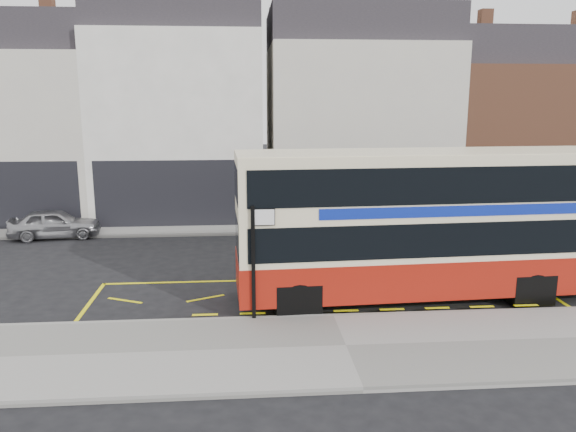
{
  "coord_description": "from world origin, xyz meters",
  "views": [
    {
      "loc": [
        -2.36,
        -14.67,
        5.94
      ],
      "look_at": [
        -1.06,
        2.0,
        2.43
      ],
      "focal_mm": 35.0,
      "sensor_mm": 36.0,
      "label": 1
    }
  ],
  "objects": [
    {
      "name": "ground",
      "position": [
        0.0,
        0.0,
        0.0
      ],
      "size": [
        120.0,
        120.0,
        0.0
      ],
      "primitive_type": "plane",
      "color": "black",
      "rests_on": "ground"
    },
    {
      "name": "pavement",
      "position": [
        0.0,
        -2.3,
        0.07
      ],
      "size": [
        40.0,
        4.0,
        0.15
      ],
      "primitive_type": "cube",
      "color": "gray",
      "rests_on": "ground"
    },
    {
      "name": "kerb",
      "position": [
        0.0,
        -0.38,
        0.07
      ],
      "size": [
        40.0,
        0.15,
        0.15
      ],
      "primitive_type": "cube",
      "color": "gray",
      "rests_on": "ground"
    },
    {
      "name": "far_pavement",
      "position": [
        0.0,
        11.0,
        0.07
      ],
      "size": [
        50.0,
        3.0,
        0.15
      ],
      "primitive_type": "cube",
      "color": "gray",
      "rests_on": "ground"
    },
    {
      "name": "road_markings",
      "position": [
        0.0,
        1.6,
        0.01
      ],
      "size": [
        14.0,
        3.4,
        0.01
      ],
      "primitive_type": null,
      "color": "#FFF20D",
      "rests_on": "ground"
    },
    {
      "name": "terrace_far_left",
      "position": [
        -13.5,
        14.99,
        4.82
      ],
      "size": [
        8.0,
        8.01,
        10.8
      ],
      "color": "beige",
      "rests_on": "ground"
    },
    {
      "name": "terrace_left",
      "position": [
        -5.5,
        14.99,
        5.32
      ],
      "size": [
        8.0,
        8.01,
        11.8
      ],
      "color": "white",
      "rests_on": "ground"
    },
    {
      "name": "terrace_green_shop",
      "position": [
        3.5,
        14.99,
        5.07
      ],
      "size": [
        9.0,
        8.01,
        11.3
      ],
      "color": "beige",
      "rests_on": "ground"
    },
    {
      "name": "terrace_right",
      "position": [
        12.5,
        14.99,
        4.57
      ],
      "size": [
        9.0,
        8.01,
        10.3
      ],
      "color": "#96583C",
      "rests_on": "ground"
    },
    {
      "name": "double_decker_bus",
      "position": [
        2.99,
        1.17,
        2.34
      ],
      "size": [
        11.26,
        3.12,
        4.45
      ],
      "rotation": [
        0.0,
        0.0,
        0.05
      ],
      "color": "#F4E5B9",
      "rests_on": "ground"
    },
    {
      "name": "bus_stop_post",
      "position": [
        -2.1,
        -0.39,
        1.99
      ],
      "size": [
        0.76,
        0.13,
        3.07
      ],
      "rotation": [
        0.0,
        0.0,
        0.01
      ],
      "color": "black",
      "rests_on": "pavement"
    },
    {
      "name": "car_silver",
      "position": [
        -10.58,
        9.69,
        0.64
      ],
      "size": [
        3.92,
        2.03,
        1.28
      ],
      "primitive_type": "imported",
      "rotation": [
        0.0,
        0.0,
        1.72
      ],
      "color": "#9C9CA0",
      "rests_on": "ground"
    },
    {
      "name": "car_grey",
      "position": [
        1.59,
        8.98,
        0.69
      ],
      "size": [
        4.35,
        2.02,
        1.38
      ],
      "primitive_type": "imported",
      "rotation": [
        0.0,
        0.0,
        1.71
      ],
      "color": "#3A3C41",
      "rests_on": "ground"
    },
    {
      "name": "car_white",
      "position": [
        9.11,
        9.51,
        0.67
      ],
      "size": [
        4.94,
        2.97,
        1.34
      ],
      "primitive_type": "imported",
      "rotation": [
        0.0,
        0.0,
        1.32
      ],
      "color": "white",
      "rests_on": "ground"
    },
    {
      "name": "street_tree_right",
      "position": [
        3.62,
        12.08,
        4.08
      ],
      "size": [
        2.77,
        2.77,
        5.98
      ],
      "color": "#302115",
      "rests_on": "ground"
    }
  ]
}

